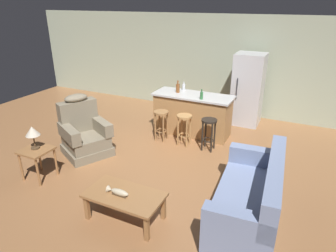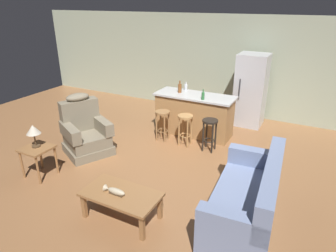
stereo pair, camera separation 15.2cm
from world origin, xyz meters
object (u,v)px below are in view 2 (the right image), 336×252
at_px(recliner_near_lamp, 85,133).
at_px(bottle_wine_dark, 203,96).
at_px(couch, 249,199).
at_px(coffee_table, 121,196).
at_px(bar_stool_middle, 185,125).
at_px(fish_figurine, 114,191).
at_px(bottle_tall_green, 186,87).
at_px(bar_stool_right, 210,129).
at_px(end_table, 37,153).
at_px(kitchen_island, 194,115).
at_px(table_lamp, 33,131).
at_px(bottle_short_amber, 180,88).
at_px(bar_stool_left, 163,120).
at_px(refrigerator, 251,90).

relative_size(recliner_near_lamp, bottle_wine_dark, 5.38).
bearing_deg(couch, coffee_table, 22.46).
bearing_deg(bar_stool_middle, fish_figurine, -87.61).
bearing_deg(bottle_tall_green, bar_stool_right, -42.69).
height_order(coffee_table, bottle_tall_green, bottle_tall_green).
bearing_deg(end_table, kitchen_island, 59.87).
height_order(coffee_table, table_lamp, table_lamp).
bearing_deg(fish_figurine, bottle_short_amber, 99.64).
relative_size(end_table, bar_stool_left, 0.82).
xyz_separation_m(bar_stool_middle, refrigerator, (0.91, 1.83, 0.41)).
height_order(bar_stool_middle, bottle_tall_green, bottle_tall_green).
distance_m(bar_stool_middle, bottle_short_amber, 0.98).
height_order(couch, bottle_short_amber, bottle_short_amber).
bearing_deg(table_lamp, bar_stool_left, 61.47).
relative_size(bar_stool_left, bar_stool_right, 1.00).
xyz_separation_m(coffee_table, bottle_short_amber, (-0.63, 3.22, 0.69)).
bearing_deg(bottle_wine_dark, couch, -54.14).
distance_m(recliner_near_lamp, bottle_short_amber, 2.32).
bearing_deg(coffee_table, kitchen_island, 94.36).
relative_size(fish_figurine, bar_stool_left, 0.50).
distance_m(couch, bottle_short_amber, 3.37).
bearing_deg(kitchen_island, refrigerator, 50.97).
distance_m(recliner_near_lamp, end_table, 1.11).
bearing_deg(couch, end_table, 4.66).
relative_size(coffee_table, end_table, 1.96).
relative_size(bar_stool_middle, bar_stool_right, 1.00).
height_order(bottle_short_amber, bottle_wine_dark, bottle_short_amber).
height_order(coffee_table, fish_figurine, fish_figurine).
height_order(coffee_table, recliner_near_lamp, recliner_near_lamp).
bearing_deg(bottle_wine_dark, table_lamp, -126.86).
bearing_deg(bottle_short_amber, bottle_wine_dark, -20.38).
distance_m(end_table, kitchen_island, 3.42).
xyz_separation_m(recliner_near_lamp, bar_stool_left, (1.13, 1.22, 0.05)).
distance_m(bar_stool_left, bottle_tall_green, 1.05).
xyz_separation_m(fish_figurine, bottle_wine_dark, (0.11, 3.02, 0.57)).
xyz_separation_m(coffee_table, recliner_near_lamp, (-1.87, 1.36, 0.06)).
distance_m(kitchen_island, bottle_short_amber, 0.69).
xyz_separation_m(end_table, table_lamp, (-0.03, 0.02, 0.41)).
xyz_separation_m(coffee_table, bottle_wine_dark, (0.04, 2.97, 0.67)).
relative_size(couch, bar_stool_right, 2.88).
distance_m(bar_stool_middle, bottle_wine_dark, 0.72).
bearing_deg(bottle_wine_dark, bar_stool_left, -152.85).
xyz_separation_m(fish_figurine, bar_stool_left, (-0.66, 2.63, 0.01)).
relative_size(bar_stool_right, bottle_wine_dark, 3.05).
distance_m(end_table, refrigerator, 4.96).
bearing_deg(coffee_table, fish_figurine, -145.99).
height_order(coffee_table, couch, couch).
xyz_separation_m(end_table, bottle_short_amber, (1.33, 2.97, 0.59)).
bearing_deg(kitchen_island, bar_stool_left, -127.83).
relative_size(couch, refrigerator, 1.11).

